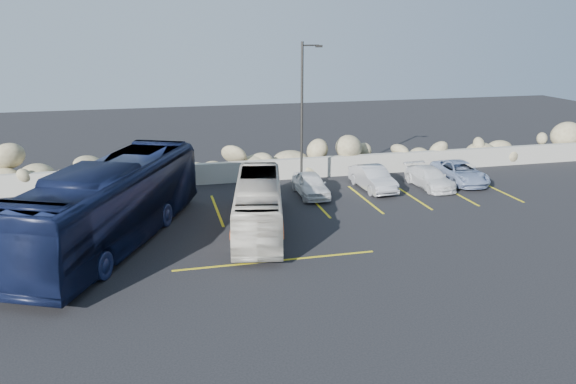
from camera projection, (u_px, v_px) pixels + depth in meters
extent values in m
plane|color=black|center=(302.00, 260.00, 21.84)|extent=(90.00, 90.00, 0.00)
cube|color=#9A988C|center=(249.00, 171.00, 32.84)|extent=(60.00, 0.40, 1.20)
cube|color=gold|center=(217.00, 210.00, 27.79)|extent=(0.12, 5.00, 0.01)
cube|color=gold|center=(316.00, 203.00, 28.95)|extent=(0.12, 5.00, 0.01)
cube|color=gold|center=(365.00, 199.00, 29.56)|extent=(0.12, 5.00, 0.01)
cube|color=gold|center=(410.00, 196.00, 30.15)|extent=(0.12, 5.00, 0.01)
cube|color=gold|center=(454.00, 192.00, 30.74)|extent=(0.12, 5.00, 0.01)
cube|color=gold|center=(496.00, 189.00, 31.33)|extent=(0.12, 5.00, 0.01)
cube|color=gold|center=(276.00, 261.00, 21.80)|extent=(8.00, 0.12, 0.01)
cylinder|color=#2A2825|center=(302.00, 118.00, 30.12)|extent=(0.14, 0.14, 8.00)
cylinder|color=#2A2825|center=(311.00, 45.00, 29.14)|extent=(0.90, 0.08, 0.08)
cube|color=#2A2825|center=(319.00, 46.00, 29.25)|extent=(0.35, 0.18, 0.12)
imported|color=beige|center=(258.00, 205.00, 24.76)|extent=(3.60, 8.60, 2.33)
imported|color=black|center=(111.00, 204.00, 23.04)|extent=(7.80, 12.56, 3.47)
imported|color=silver|center=(311.00, 184.00, 30.03)|extent=(1.50, 3.64, 1.24)
imported|color=#ACADB1|center=(373.00, 178.00, 31.13)|extent=(1.56, 4.01, 1.30)
imported|color=silver|center=(430.00, 178.00, 31.57)|extent=(1.75, 3.93, 1.12)
imported|color=#7F91B4|center=(460.00, 172.00, 32.56)|extent=(2.16, 4.42, 1.21)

